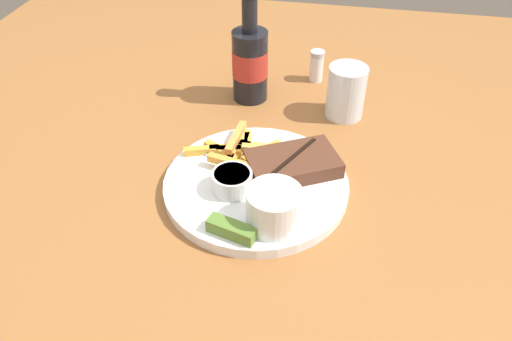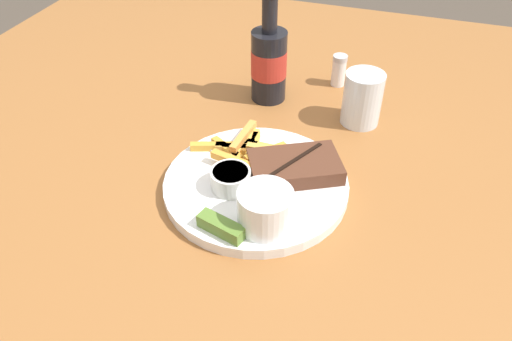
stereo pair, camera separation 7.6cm
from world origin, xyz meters
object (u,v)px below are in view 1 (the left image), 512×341
(pickle_spear, at_px, (232,229))
(fork_utensil, at_px, (221,160))
(steak_portion, at_px, (293,163))
(salt_shaker, at_px, (317,66))
(dinner_plate, at_px, (256,185))
(dipping_sauce_cup, at_px, (232,180))
(coleslaw_cup, at_px, (274,206))
(drinking_glass, at_px, (346,92))
(beer_bottle, at_px, (250,61))

(pickle_spear, xyz_separation_m, fork_utensil, (-0.05, 0.15, -0.01))
(steak_portion, distance_m, salt_shaker, 0.32)
(dinner_plate, height_order, dipping_sauce_cup, dipping_sauce_cup)
(coleslaw_cup, relative_size, dipping_sauce_cup, 1.27)
(steak_portion, distance_m, pickle_spear, 0.17)
(dipping_sauce_cup, xyz_separation_m, drinking_glass, (0.15, 0.27, 0.01))
(beer_bottle, bearing_deg, dipping_sauce_cup, -83.83)
(fork_utensil, bearing_deg, pickle_spear, -41.46)
(dinner_plate, bearing_deg, steak_portion, 35.08)
(dipping_sauce_cup, height_order, salt_shaker, salt_shaker)
(coleslaw_cup, bearing_deg, dipping_sauce_cup, 141.30)
(steak_portion, relative_size, pickle_spear, 2.23)
(fork_utensil, distance_m, beer_bottle, 0.24)
(steak_portion, bearing_deg, dinner_plate, -144.92)
(drinking_glass, xyz_separation_m, salt_shaker, (-0.06, 0.12, -0.02))
(pickle_spear, relative_size, beer_bottle, 0.33)
(steak_portion, bearing_deg, pickle_spear, -112.24)
(fork_utensil, bearing_deg, beer_bottle, 118.53)
(dipping_sauce_cup, relative_size, fork_utensil, 0.50)
(coleslaw_cup, xyz_separation_m, pickle_spear, (-0.05, -0.03, -0.02))
(dipping_sauce_cup, bearing_deg, drinking_glass, 60.06)
(dinner_plate, distance_m, dipping_sauce_cup, 0.05)
(dinner_plate, bearing_deg, beer_bottle, 103.23)
(coleslaw_cup, relative_size, salt_shaker, 1.19)
(fork_utensil, bearing_deg, dipping_sauce_cup, -32.32)
(dinner_plate, xyz_separation_m, beer_bottle, (-0.06, 0.27, 0.07))
(steak_portion, xyz_separation_m, salt_shaker, (0.01, 0.32, 0.00))
(fork_utensil, xyz_separation_m, drinking_glass, (0.19, 0.20, 0.03))
(dinner_plate, bearing_deg, drinking_glass, 62.98)
(pickle_spear, bearing_deg, salt_shaker, 81.82)
(dinner_plate, height_order, pickle_spear, pickle_spear)
(coleslaw_cup, distance_m, drinking_glass, 0.33)
(dinner_plate, relative_size, steak_portion, 1.75)
(dinner_plate, height_order, coleslaw_cup, coleslaw_cup)
(dinner_plate, distance_m, fork_utensil, 0.08)
(dinner_plate, distance_m, beer_bottle, 0.28)
(steak_portion, distance_m, dipping_sauce_cup, 0.10)
(dinner_plate, relative_size, drinking_glass, 2.91)
(coleslaw_cup, bearing_deg, fork_utensil, 131.41)
(beer_bottle, bearing_deg, salt_shaker, 37.76)
(steak_portion, height_order, fork_utensil, steak_portion)
(dipping_sauce_cup, xyz_separation_m, salt_shaker, (0.09, 0.39, -0.00))
(pickle_spear, height_order, beer_bottle, beer_bottle)
(dipping_sauce_cup, distance_m, beer_bottle, 0.30)
(dinner_plate, distance_m, pickle_spear, 0.12)
(pickle_spear, bearing_deg, beer_bottle, 97.65)
(pickle_spear, bearing_deg, steak_portion, 67.76)
(drinking_glass, bearing_deg, coleslaw_cup, -103.97)
(salt_shaker, bearing_deg, drinking_glass, -62.06)
(dinner_plate, bearing_deg, dipping_sauce_cup, -139.52)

